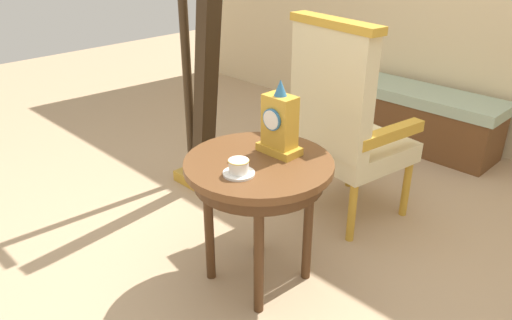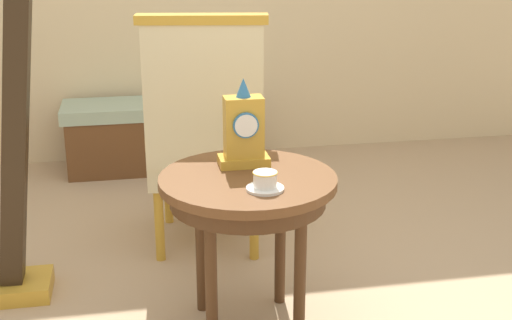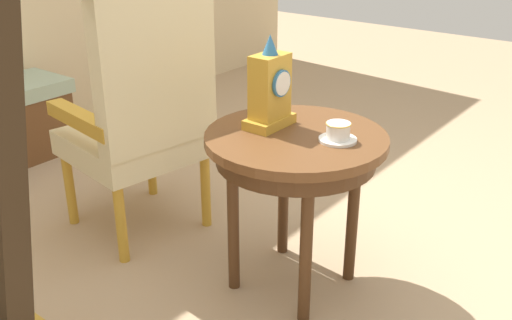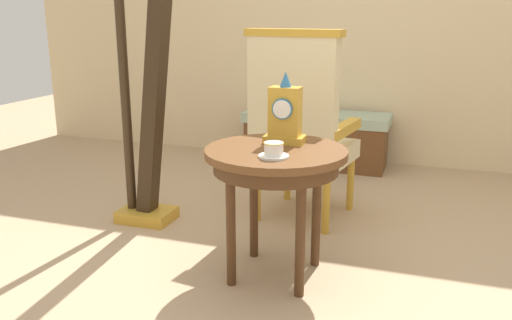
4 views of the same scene
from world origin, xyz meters
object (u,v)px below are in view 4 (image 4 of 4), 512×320
Objects in this scene: side_table at (276,166)px; teacup_left at (274,151)px; harp at (146,99)px; armchair at (300,125)px; mantel_clock at (285,115)px; window_bench at (316,139)px.

teacup_left is (0.03, -0.15, 0.11)m from side_table.
armchair is at bearing 19.38° from harp.
side_table is 0.36× the size of harp.
mantel_clock reaches higher than side_table.
mantel_clock is (0.01, 0.12, 0.21)m from side_table.
harp reaches higher than armchair.
mantel_clock is at bearing 95.77° from teacup_left.
armchair is 1.32m from window_bench.
harp is at bearing 161.61° from mantel_clock.
teacup_left is 1.11m from harp.
armchair is 0.62× the size of harp.
teacup_left is at bearing -84.23° from mantel_clock.
armchair is at bearing 97.16° from mantel_clock.
harp reaches higher than side_table.
armchair is 0.90m from harp.
armchair is (-0.08, 0.60, -0.17)m from mantel_clock.
window_bench is (-0.17, 1.26, -0.37)m from armchair.
harp is (-0.91, 0.30, -0.02)m from mantel_clock.
harp is at bearing 154.89° from side_table.
teacup_left is 0.12× the size of armchair.
harp is (-0.91, 0.42, 0.20)m from side_table.
side_table is 0.25m from mantel_clock.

